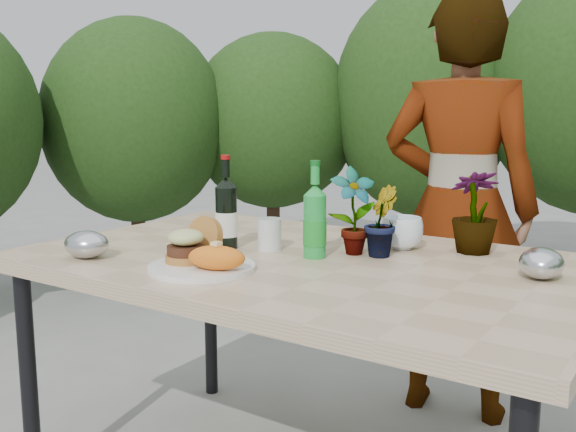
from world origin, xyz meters
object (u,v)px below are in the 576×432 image
Objects in this scene: patio_table at (304,277)px; person at (459,209)px; wine_bottle at (226,214)px; dinner_plate at (202,267)px.

patio_table is 0.85m from person.
patio_table is 5.65× the size of wine_bottle.
dinner_plate is 0.99× the size of wine_bottle.
dinner_plate is 0.29m from wine_bottle.
dinner_plate is 1.15m from person.
patio_table is 5.71× the size of dinner_plate.
person is (0.30, 1.11, 0.04)m from dinner_plate.
dinner_plate reaches higher than patio_table.
person is at bearing 78.86° from patio_table.
person is (0.42, 0.86, -0.05)m from wine_bottle.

